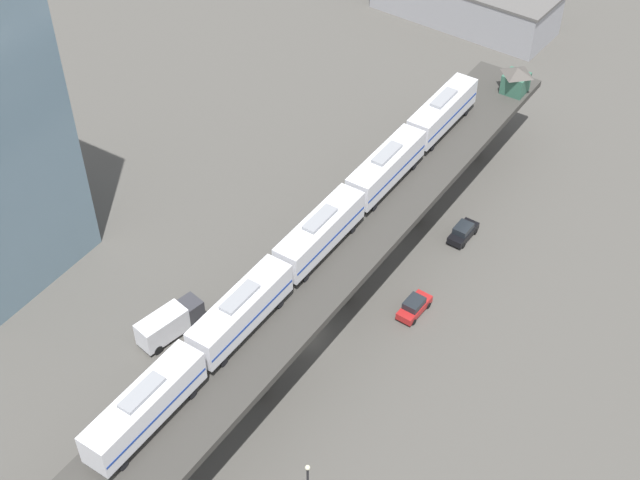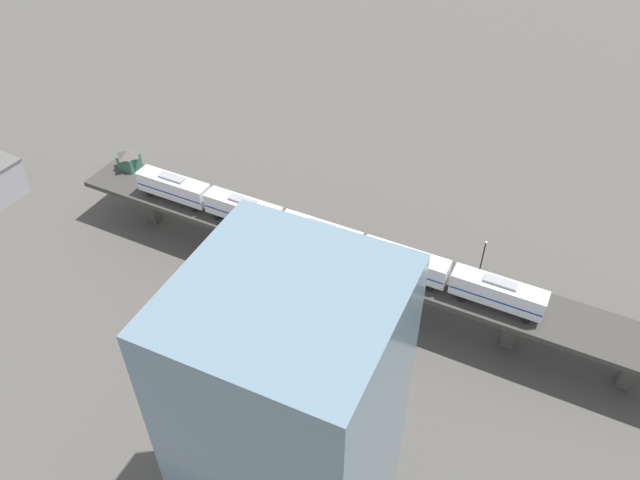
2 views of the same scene
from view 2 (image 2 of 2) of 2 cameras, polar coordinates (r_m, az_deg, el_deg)
ground_plane at (r=93.79m, az=2.85°, el=-4.49°), size 400.00×400.00×0.00m
elevated_viaduct at (r=89.21m, az=3.09°, el=-1.59°), size 11.11×92.21×7.58m
subway_train at (r=87.31m, az=0.00°, el=0.51°), size 4.67×62.46×4.45m
signal_hut at (r=108.47m, az=-17.08°, el=7.09°), size 3.31×3.31×3.40m
street_car_black at (r=105.23m, az=-6.71°, el=1.93°), size 2.14×4.49×1.89m
street_car_red at (r=100.76m, az=0.00°, el=0.19°), size 2.20×4.52×1.89m
street_car_blue at (r=94.88m, az=20.00°, el=-6.19°), size 2.47×4.62×1.89m
delivery_truck at (r=83.50m, az=4.36°, el=-10.36°), size 3.72×7.51×3.20m
street_lamp at (r=96.05m, az=14.68°, el=-1.39°), size 0.44×0.44×6.94m
office_tower at (r=57.37m, az=-2.58°, el=-17.44°), size 16.00×16.00×36.00m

